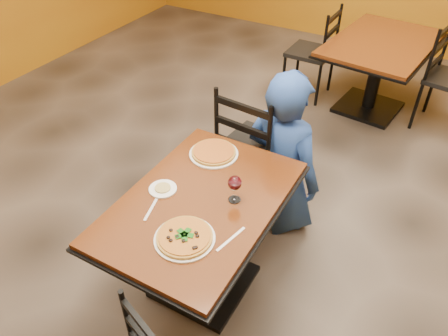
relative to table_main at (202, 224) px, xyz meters
The scene contains 15 objects.
floor 0.75m from the table_main, 90.00° to the left, with size 7.00×8.00×0.01m, color black.
table_main is the anchor object (origin of this frame).
table_second 2.79m from the table_main, 82.79° to the left, with size 1.05×1.43×0.75m.
chair_main_far 0.91m from the table_main, 95.45° to the left, with size 0.46×0.46×1.03m, color black, non-canonical shape.
chair_second_left 2.79m from the table_main, 97.31° to the left, with size 0.44×0.44×0.97m, color black, non-canonical shape.
diner 0.85m from the table_main, 79.25° to the left, with size 0.61×0.40×1.22m, color navy.
plate_main 0.36m from the table_main, 73.77° to the right, with size 0.31×0.31×0.01m, color white.
pizza_main 0.37m from the table_main, 73.77° to the right, with size 0.28×0.28×0.02m, color maroon.
plate_far 0.47m from the table_main, 110.66° to the left, with size 0.31×0.31×0.01m, color white.
pizza_far 0.48m from the table_main, 110.66° to the left, with size 0.28×0.28×0.02m, color #C68026.
side_plate 0.31m from the table_main, behind, with size 0.16×0.16×0.01m, color white.
dip 0.31m from the table_main, behind, with size 0.09×0.09×0.01m, color tan.
wine_glass 0.34m from the table_main, 28.96° to the left, with size 0.08×0.08×0.18m, color white, non-canonical shape.
fork 0.34m from the table_main, 135.27° to the right, with size 0.01×0.19×0.00m, color silver.
knife 0.39m from the table_main, 31.42° to the right, with size 0.01×0.21×0.00m, color silver.
Camera 1 is at (0.98, -1.97, 2.38)m, focal length 34.60 mm.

